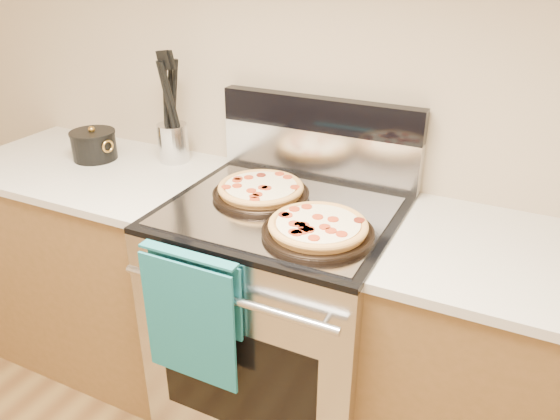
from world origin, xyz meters
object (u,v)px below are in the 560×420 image
at_px(range_body, 282,322).
at_px(saucepan, 94,146).
at_px(pepperoni_pizza_back, 261,190).
at_px(pepperoni_pizza_front, 318,228).
at_px(utensil_crock, 173,143).

xyz_separation_m(range_body, saucepan, (-0.90, 0.10, 0.51)).
relative_size(range_body, saucepan, 5.12).
bearing_deg(pepperoni_pizza_back, saucepan, 175.98).
bearing_deg(pepperoni_pizza_front, range_body, 144.93).
bearing_deg(pepperoni_pizza_back, utensil_crock, 159.73).
relative_size(range_body, pepperoni_pizza_back, 2.74).
relative_size(utensil_crock, saucepan, 0.87).
relative_size(pepperoni_pizza_front, utensil_crock, 2.18).
xyz_separation_m(range_body, pepperoni_pizza_back, (-0.10, 0.04, 0.50)).
bearing_deg(pepperoni_pizza_front, pepperoni_pizza_back, 148.92).
relative_size(pepperoni_pizza_front, saucepan, 1.90).
bearing_deg(range_body, pepperoni_pizza_back, 156.77).
xyz_separation_m(range_body, pepperoni_pizza_front, (0.18, -0.13, 0.50)).
bearing_deg(pepperoni_pizza_front, saucepan, 168.17).
height_order(range_body, utensil_crock, utensil_crock).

